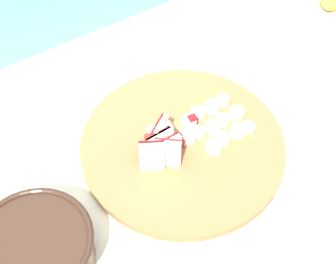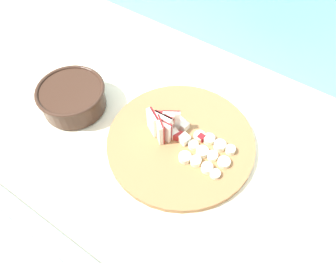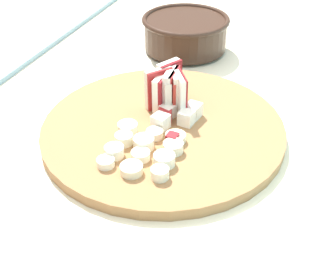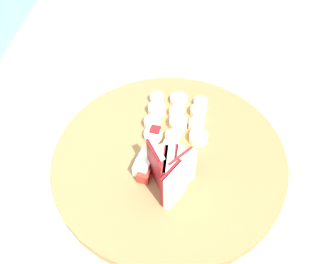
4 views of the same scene
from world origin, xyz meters
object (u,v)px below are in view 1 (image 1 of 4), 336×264
banana_slice_rows (217,123)px  ceramic_bowl (36,250)px  cutting_board (183,146)px  apple_dice_pile (171,136)px  apple_wedge_fan (161,147)px

banana_slice_rows → ceramic_bowl: 0.37m
cutting_board → apple_dice_pile: size_ratio=3.49×
banana_slice_rows → cutting_board: bearing=179.4°
banana_slice_rows → apple_dice_pile: bearing=168.3°
apple_dice_pile → banana_slice_rows: bearing=-11.7°
apple_dice_pile → banana_slice_rows: (0.09, -0.02, -0.00)m
apple_wedge_fan → banana_slice_rows: (0.12, 0.01, -0.02)m
cutting_board → apple_dice_pile: (-0.01, 0.02, 0.02)m
cutting_board → ceramic_bowl: ceramic_bowl is taller
banana_slice_rows → ceramic_bowl: size_ratio=0.64×
cutting_board → ceramic_bowl: 0.30m
apple_wedge_fan → apple_dice_pile: size_ratio=0.73×
cutting_board → apple_dice_pile: 0.03m
apple_dice_pile → ceramic_bowl: ceramic_bowl is taller
apple_dice_pile → cutting_board: bearing=-51.9°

